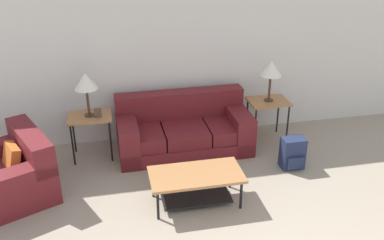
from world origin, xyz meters
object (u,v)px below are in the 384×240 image
at_px(side_table_left, 90,120).
at_px(table_lamp_left, 86,82).
at_px(armchair, 8,175).
at_px(backpack, 293,153).
at_px(side_table_right, 268,105).
at_px(table_lamp_right, 271,69).
at_px(couch, 183,131).
at_px(coffee_table, 196,181).

height_order(side_table_left, table_lamp_left, table_lamp_left).
relative_size(armchair, backpack, 3.19).
relative_size(side_table_right, table_lamp_left, 1.05).
height_order(table_lamp_right, backpack, table_lamp_right).
relative_size(table_lamp_left, backpack, 1.39).
bearing_deg(table_lamp_left, couch, -1.81).
bearing_deg(side_table_left, table_lamp_left, -90.00).
bearing_deg(backpack, side_table_left, 161.89).
distance_m(side_table_left, table_lamp_left, 0.57).
bearing_deg(side_table_right, table_lamp_left, -180.00).
height_order(table_lamp_left, table_lamp_right, same).
bearing_deg(side_table_left, coffee_table, -49.09).
xyz_separation_m(armchair, table_lamp_right, (3.66, 0.78, 0.86)).
bearing_deg(side_table_left, side_table_right, 0.00).
xyz_separation_m(side_table_right, table_lamp_right, (0.00, -0.00, 0.57)).
relative_size(armchair, table_lamp_right, 2.29).
xyz_separation_m(armchair, backpack, (3.70, -0.11, -0.07)).
distance_m(side_table_right, table_lamp_right, 0.57).
bearing_deg(couch, table_lamp_left, 178.19).
relative_size(couch, backpack, 4.35).
relative_size(side_table_left, side_table_right, 1.00).
distance_m(armchair, coffee_table, 2.31).
distance_m(couch, backpack, 1.61).
distance_m(table_lamp_left, table_lamp_right, 2.65).
bearing_deg(couch, armchair, -162.54).
bearing_deg(armchair, couch, 17.46).
xyz_separation_m(coffee_table, side_table_right, (1.43, 1.41, 0.28)).
xyz_separation_m(table_lamp_left, backpack, (2.70, -0.88, -0.93)).
bearing_deg(coffee_table, table_lamp_right, 44.42).
distance_m(side_table_left, table_lamp_right, 2.71).
height_order(couch, coffee_table, couch).
xyz_separation_m(armchair, table_lamp_left, (1.01, 0.78, 0.86)).
distance_m(couch, side_table_left, 1.36).
relative_size(table_lamp_left, table_lamp_right, 1.00).
bearing_deg(couch, coffee_table, -94.51).
distance_m(armchair, table_lamp_right, 3.84).
distance_m(side_table_right, table_lamp_left, 2.71).
bearing_deg(backpack, armchair, 178.36).
bearing_deg(coffee_table, backpack, 19.51).
xyz_separation_m(couch, table_lamp_right, (1.33, 0.04, 0.85)).
xyz_separation_m(couch, backpack, (1.37, -0.84, -0.08)).
bearing_deg(coffee_table, couch, 85.49).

